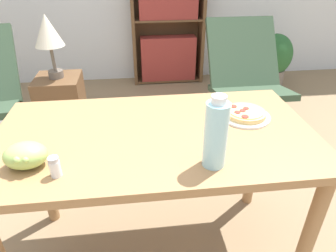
% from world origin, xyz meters
% --- Properties ---
extents(dining_table, '(1.31, 0.71, 0.74)m').
position_xyz_m(dining_table, '(0.06, 0.08, 0.64)').
color(dining_table, '#A37549').
rests_on(dining_table, ground_plane).
extents(pizza_on_plate, '(0.22, 0.22, 0.04)m').
position_xyz_m(pizza_on_plate, '(0.47, 0.16, 0.76)').
color(pizza_on_plate, white).
rests_on(pizza_on_plate, dining_table).
extents(grape_bunch, '(0.15, 0.12, 0.09)m').
position_xyz_m(grape_bunch, '(-0.40, -0.09, 0.79)').
color(grape_bunch, '#A8CC66').
rests_on(grape_bunch, dining_table).
extents(drink_bottle, '(0.08, 0.08, 0.26)m').
position_xyz_m(drink_bottle, '(0.24, -0.16, 0.86)').
color(drink_bottle, '#A3DBEA').
rests_on(drink_bottle, dining_table).
extents(salt_shaker, '(0.04, 0.04, 0.07)m').
position_xyz_m(salt_shaker, '(-0.29, -0.16, 0.78)').
color(salt_shaker, white).
rests_on(salt_shaker, dining_table).
extents(lounge_chair_far, '(0.61, 0.76, 0.88)m').
position_xyz_m(lounge_chair_far, '(0.95, 1.36, 0.29)').
color(lounge_chair_far, slate).
rests_on(lounge_chair_far, ground_plane).
extents(bookshelf, '(0.81, 0.24, 1.44)m').
position_xyz_m(bookshelf, '(0.40, 2.48, 0.66)').
color(bookshelf, brown).
rests_on(bookshelf, ground_plane).
extents(side_table, '(0.34, 0.34, 0.54)m').
position_xyz_m(side_table, '(-0.61, 1.29, 0.27)').
color(side_table, brown).
rests_on(side_table, ground_plane).
extents(table_lamp, '(0.21, 0.21, 0.47)m').
position_xyz_m(table_lamp, '(-0.61, 1.29, 0.87)').
color(table_lamp, '#665B51').
rests_on(table_lamp, side_table).
extents(potted_plant_floor, '(0.40, 0.34, 0.61)m').
position_xyz_m(potted_plant_floor, '(1.54, 2.12, 0.32)').
color(potted_plant_floor, '#70665B').
rests_on(potted_plant_floor, ground_plane).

